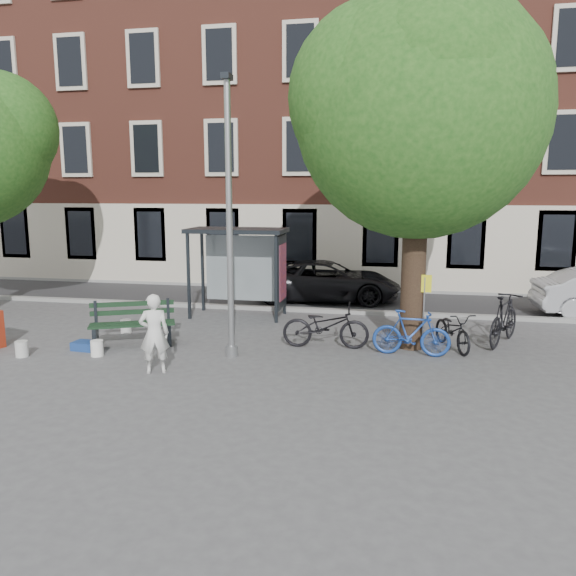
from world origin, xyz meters
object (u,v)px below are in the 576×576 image
(bike_c, at_px, (453,330))
(notice_sign, at_px, (424,297))
(painter, at_px, (154,334))
(lamppost, at_px, (230,233))
(bike_b, at_px, (411,333))
(bench, at_px, (133,326))
(car_dark, at_px, (327,281))
(bus_shelter, at_px, (251,252))
(bike_a, at_px, (326,326))
(bike_d, at_px, (504,319))

(bike_c, bearing_deg, notice_sign, -179.93)
(painter, xyz_separation_m, bike_c, (6.16, 2.99, -0.36))
(lamppost, height_order, bike_b, lamppost)
(bench, distance_m, notice_sign, 6.98)
(car_dark, height_order, notice_sign, notice_sign)
(bus_shelter, relative_size, bike_c, 1.62)
(bus_shelter, relative_size, bench, 1.37)
(bench, height_order, notice_sign, notice_sign)
(painter, height_order, bike_a, painter)
(bench, relative_size, bike_a, 1.02)
(bike_a, bearing_deg, bike_d, -78.23)
(lamppost, distance_m, notice_sign, 4.70)
(bus_shelter, height_order, bike_a, bus_shelter)
(lamppost, distance_m, painter, 2.70)
(painter, bearing_deg, lamppost, -151.89)
(bike_c, bearing_deg, bench, 167.79)
(bench, bearing_deg, bike_b, -20.51)
(lamppost, bearing_deg, car_dark, 79.28)
(bus_shelter, bearing_deg, painter, -96.10)
(bike_d, height_order, car_dark, car_dark)
(bike_c, height_order, bike_d, bike_d)
(bike_d, xyz_separation_m, notice_sign, (-1.95, -0.95, 0.66))
(bus_shelter, relative_size, car_dark, 0.58)
(bike_a, height_order, bike_d, bike_d)
(bench, relative_size, notice_sign, 1.16)
(lamppost, relative_size, bike_d, 2.95)
(bus_shelter, height_order, bike_c, bus_shelter)
(painter, bearing_deg, bench, -74.67)
(painter, height_order, bike_c, painter)
(bike_c, bearing_deg, bike_a, 168.33)
(bench, bearing_deg, bike_d, -12.30)
(bench, xyz_separation_m, car_dark, (3.93, 6.47, 0.21))
(bus_shelter, height_order, bike_d, bus_shelter)
(bike_a, height_order, car_dark, car_dark)
(painter, distance_m, bike_d, 8.28)
(bench, distance_m, bike_d, 9.02)
(lamppost, distance_m, bike_b, 4.65)
(lamppost, relative_size, bike_c, 3.47)
(bike_d, distance_m, car_dark, 6.76)
(lamppost, height_order, painter, lamppost)
(bike_b, distance_m, bike_c, 1.22)
(bike_a, relative_size, car_dark, 0.42)
(bus_shelter, height_order, bench, bus_shelter)
(lamppost, xyz_separation_m, car_dark, (1.31, 6.91, -2.10))
(bike_b, height_order, bike_d, bike_d)
(bike_a, bearing_deg, bus_shelter, 37.37)
(lamppost, distance_m, car_dark, 7.34)
(lamppost, height_order, bench, lamppost)
(lamppost, height_order, bus_shelter, lamppost)
(bike_b, bearing_deg, bike_c, -49.49)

